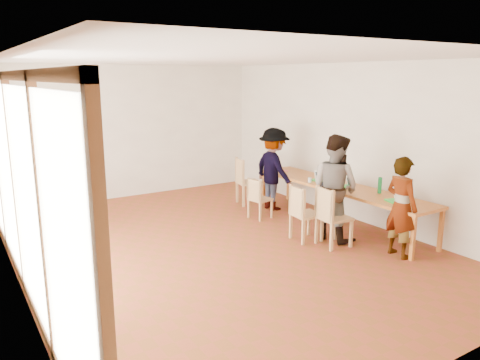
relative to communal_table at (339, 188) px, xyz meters
name	(u,v)px	position (x,y,z in m)	size (l,w,h in m)	color
ground	(219,246)	(-2.50, 0.16, -0.70)	(8.00, 8.00, 0.00)	brown
wall_back	(131,132)	(-2.50, 4.16, 0.80)	(6.00, 0.10, 3.00)	#EFE7CE
wall_front	(445,221)	(-2.50, -3.84, 0.80)	(6.00, 0.10, 3.00)	#EFE7CE
wall_right	(354,142)	(0.50, 0.16, 0.80)	(0.10, 8.00, 3.00)	#EFE7CE
window_wall	(13,178)	(-5.46, 0.16, 0.80)	(0.10, 8.00, 3.00)	white
ceiling	(217,57)	(-2.50, 0.16, 2.32)	(6.00, 8.00, 0.04)	white
communal_table	(339,188)	(0.00, 0.00, 0.00)	(0.80, 4.00, 0.75)	#C8752C
side_table	(52,189)	(-4.53, 2.91, -0.03)	(0.90, 0.90, 0.75)	#C8752C
chair_near	(329,211)	(-1.00, -0.81, -0.09)	(0.51, 0.51, 0.53)	tan
chair_mid	(302,208)	(-1.20, -0.36, -0.12)	(0.48, 0.48, 0.51)	tan
chair_far	(257,195)	(-1.12, 1.08, -0.21)	(0.43, 0.43, 0.43)	tan
chair_empty	(244,176)	(-0.74, 2.12, -0.08)	(0.56, 0.56, 0.54)	tan
chair_spare	(63,200)	(-4.43, 2.57, -0.19)	(0.51, 0.51, 0.45)	tan
person_near	(401,207)	(-0.36, -1.70, 0.09)	(0.57, 0.38, 1.58)	gray
person_mid	(335,187)	(-0.65, -0.55, 0.20)	(0.88, 0.68, 1.81)	gray
person_far	(274,169)	(-0.42, 1.48, 0.15)	(1.11, 0.64, 1.71)	gray
laptop_near	(396,198)	(-0.05, -1.35, 0.11)	(0.27, 0.30, 0.21)	green
laptop_mid	(349,184)	(0.06, -0.18, 0.10)	(0.22, 0.25, 0.19)	green
laptop_far	(318,178)	(-0.06, 0.51, 0.10)	(0.25, 0.26, 0.19)	green
yellow_mug	(337,186)	(-0.21, -0.16, 0.09)	(0.12, 0.12, 0.10)	yellow
green_bottle	(380,185)	(0.16, -0.81, 0.19)	(0.07, 0.07, 0.28)	#138137
clear_glass	(310,180)	(-0.29, 0.50, 0.09)	(0.07, 0.07, 0.09)	silver
condiment_cup	(340,182)	(0.13, 0.11, 0.08)	(0.08, 0.08, 0.06)	white
pink_phone	(286,171)	(0.00, 1.60, 0.05)	(0.05, 0.10, 0.01)	#DC4A63
black_pouch	(328,185)	(-0.33, -0.04, 0.09)	(0.16, 0.26, 0.09)	black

